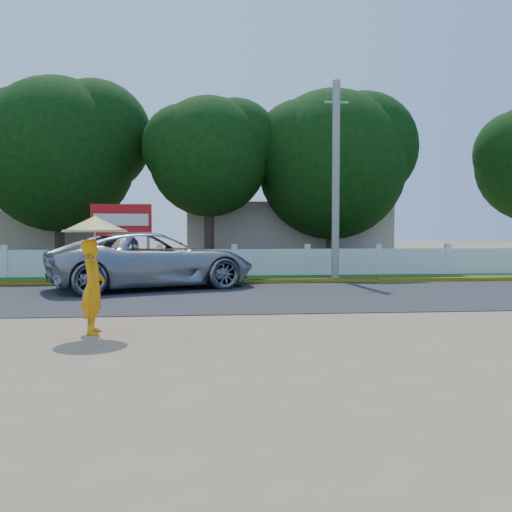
{
  "coord_description": "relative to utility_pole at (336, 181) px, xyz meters",
  "views": [
    {
      "loc": [
        -1.33,
        -11.88,
        2.03
      ],
      "look_at": [
        0.0,
        2.0,
        1.3
      ],
      "focal_mm": 40.0,
      "sensor_mm": 36.0,
      "label": 1
    }
  ],
  "objects": [
    {
      "name": "ground",
      "position": [
        -3.68,
        -9.11,
        -3.71
      ],
      "size": [
        120.0,
        120.0,
        0.0
      ],
      "primitive_type": "plane",
      "color": "#9E8460",
      "rests_on": "ground"
    },
    {
      "name": "billboard",
      "position": [
        -8.33,
        3.18,
        -1.57
      ],
      "size": [
        2.5,
        0.13,
        2.95
      ],
      "color": "gray",
      "rests_on": "ground"
    },
    {
      "name": "utility_pole",
      "position": [
        0.0,
        0.0,
        0.0
      ],
      "size": [
        0.28,
        0.28,
        7.42
      ],
      "primitive_type": "cylinder",
      "color": "gray",
      "rests_on": "ground"
    },
    {
      "name": "monk_with_parasol",
      "position": [
        -7.03,
        -10.06,
        -2.26
      ],
      "size": [
        1.22,
        1.22,
        2.22
      ],
      "color": "orange",
      "rests_on": "ground"
    },
    {
      "name": "grass_verge",
      "position": [
        -3.68,
        0.64,
        -3.7
      ],
      "size": [
        60.0,
        3.5,
        0.03
      ],
      "primitive_type": "cube",
      "color": "#2D601E",
      "rests_on": "ground"
    },
    {
      "name": "building_far",
      "position": [
        -13.68,
        9.89,
        -2.31
      ],
      "size": [
        8.0,
        5.0,
        2.8
      ],
      "primitive_type": "cube",
      "color": "#B7AD99",
      "rests_on": "ground"
    },
    {
      "name": "curb",
      "position": [
        -3.68,
        -1.06,
        -3.63
      ],
      "size": [
        40.0,
        0.18,
        0.16
      ],
      "primitive_type": "cube",
      "color": "yellow",
      "rests_on": "ground"
    },
    {
      "name": "building_near",
      "position": [
        -0.68,
        8.89,
        -2.11
      ],
      "size": [
        10.0,
        6.0,
        3.2
      ],
      "primitive_type": "cube",
      "color": "#B7AD99",
      "rests_on": "ground"
    },
    {
      "name": "tree_row",
      "position": [
        -3.78,
        5.29,
        1.31
      ],
      "size": [
        35.15,
        7.98,
        8.79
      ],
      "color": "#473828",
      "rests_on": "ground"
    },
    {
      "name": "vehicle",
      "position": [
        -6.58,
        -2.27,
        -2.79
      ],
      "size": [
        7.28,
        5.3,
        1.84
      ],
      "primitive_type": "imported",
      "rotation": [
        0.0,
        0.0,
        1.95
      ],
      "color": "#9EA0A6",
      "rests_on": "ground"
    },
    {
      "name": "fence",
      "position": [
        -3.68,
        2.09,
        -3.16
      ],
      "size": [
        40.0,
        0.1,
        1.1
      ],
      "primitive_type": "cube",
      "color": "silver",
      "rests_on": "ground"
    },
    {
      "name": "road",
      "position": [
        -3.68,
        -4.61,
        -3.7
      ],
      "size": [
        60.0,
        7.0,
        0.02
      ],
      "primitive_type": "cube",
      "color": "#38383A",
      "rests_on": "ground"
    }
  ]
}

